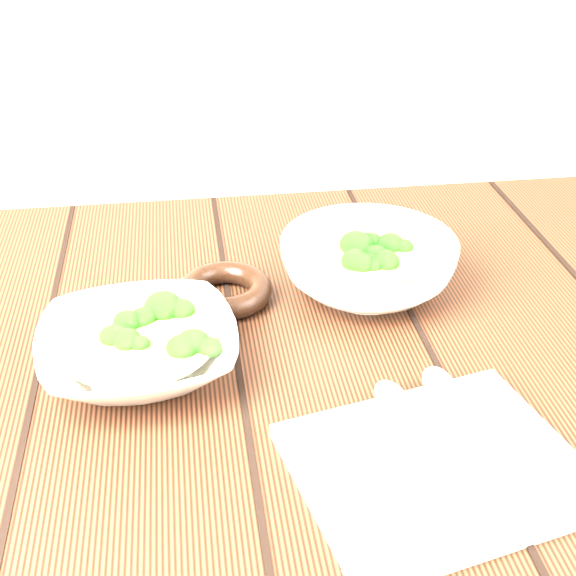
{
  "coord_description": "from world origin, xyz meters",
  "views": [
    {
      "loc": [
        -0.06,
        -0.67,
        1.23
      ],
      "look_at": [
        0.04,
        0.05,
        0.8
      ],
      "focal_mm": 50.0,
      "sensor_mm": 36.0,
      "label": 1
    }
  ],
  "objects_px": {
    "table": "(259,443)",
    "soup_bowl_back": "(368,263)",
    "soup_bowl_front": "(138,349)",
    "napkin": "(437,467)",
    "trivet": "(225,290)"
  },
  "relations": [
    {
      "from": "soup_bowl_back",
      "to": "trivet",
      "type": "bearing_deg",
      "value": -179.21
    },
    {
      "from": "table",
      "to": "soup_bowl_back",
      "type": "distance_m",
      "value": 0.24
    },
    {
      "from": "soup_bowl_back",
      "to": "napkin",
      "type": "distance_m",
      "value": 0.31
    },
    {
      "from": "soup_bowl_back",
      "to": "table",
      "type": "bearing_deg",
      "value": -141.29
    },
    {
      "from": "soup_bowl_front",
      "to": "soup_bowl_back",
      "type": "distance_m",
      "value": 0.29
    },
    {
      "from": "soup_bowl_front",
      "to": "napkin",
      "type": "relative_size",
      "value": 0.91
    },
    {
      "from": "napkin",
      "to": "soup_bowl_front",
      "type": "bearing_deg",
      "value": 131.13
    },
    {
      "from": "table",
      "to": "soup_bowl_back",
      "type": "relative_size",
      "value": 5.16
    },
    {
      "from": "soup_bowl_back",
      "to": "napkin",
      "type": "height_order",
      "value": "soup_bowl_back"
    },
    {
      "from": "trivet",
      "to": "soup_bowl_back",
      "type": "bearing_deg",
      "value": 0.79
    },
    {
      "from": "trivet",
      "to": "table",
      "type": "bearing_deg",
      "value": -77.8
    },
    {
      "from": "table",
      "to": "soup_bowl_front",
      "type": "height_order",
      "value": "soup_bowl_front"
    },
    {
      "from": "trivet",
      "to": "napkin",
      "type": "relative_size",
      "value": 0.47
    },
    {
      "from": "table",
      "to": "napkin",
      "type": "height_order",
      "value": "napkin"
    },
    {
      "from": "soup_bowl_back",
      "to": "trivet",
      "type": "relative_size",
      "value": 2.14
    }
  ]
}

